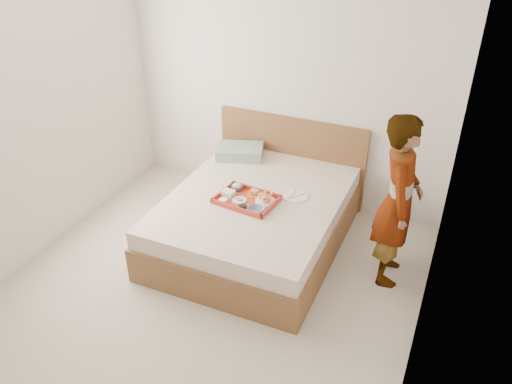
{
  "coord_description": "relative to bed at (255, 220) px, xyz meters",
  "views": [
    {
      "loc": [
        1.78,
        -2.81,
        3.12
      ],
      "look_at": [
        0.15,
        0.9,
        0.65
      ],
      "focal_mm": 36.5,
      "sensor_mm": 36.0,
      "label": 1
    }
  ],
  "objects": [
    {
      "name": "headboard",
      "position": [
        0.0,
        0.97,
        0.21
      ],
      "size": [
        1.65,
        0.06,
        0.95
      ],
      "primitive_type": "cube",
      "color": "brown",
      "rests_on": "ground"
    },
    {
      "name": "sauce_dish",
      "position": [
        -0.01,
        -0.26,
        0.29
      ],
      "size": [
        0.09,
        0.09,
        0.03
      ],
      "primitive_type": "cylinder",
      "rotation": [
        0.0,
        0.0,
        -0.11
      ],
      "color": "black",
      "rests_on": "tray"
    },
    {
      "name": "person",
      "position": [
        1.29,
        0.04,
        0.52
      ],
      "size": [
        0.45,
        0.62,
        1.57
      ],
      "primitive_type": "imported",
      "rotation": [
        0.0,
        0.0,
        1.71
      ],
      "color": "silver",
      "rests_on": "ground"
    },
    {
      "name": "wall_left",
      "position": [
        -1.85,
        -1.0,
        1.04
      ],
      "size": [
        0.01,
        4.0,
        2.6
      ],
      "primitive_type": "cube",
      "color": "silver",
      "rests_on": "ground"
    },
    {
      "name": "bed",
      "position": [
        0.0,
        0.0,
        0.0
      ],
      "size": [
        1.65,
        2.0,
        0.53
      ],
      "primitive_type": "cube",
      "color": "brown",
      "rests_on": "ground"
    },
    {
      "name": "wall_right",
      "position": [
        1.65,
        -1.0,
        1.04
      ],
      "size": [
        0.01,
        4.0,
        2.6
      ],
      "primitive_type": "cube",
      "color": "silver",
      "rests_on": "ground"
    },
    {
      "name": "prawn_plate",
      "position": [
        0.13,
        -0.07,
        0.29
      ],
      "size": [
        0.21,
        0.21,
        0.01
      ],
      "primitive_type": "cylinder",
      "rotation": [
        0.0,
        0.0,
        -0.11
      ],
      "color": "white",
      "rests_on": "tray"
    },
    {
      "name": "ground",
      "position": [
        -0.1,
        -1.0,
        -0.27
      ],
      "size": [
        3.5,
        4.0,
        0.01
      ],
      "primitive_type": "cube",
      "color": "beige",
      "rests_on": "ground"
    },
    {
      "name": "wall_back",
      "position": [
        -0.1,
        1.0,
        1.04
      ],
      "size": [
        3.5,
        0.01,
        2.6
      ],
      "primitive_type": "cube",
      "color": "silver",
      "rests_on": "ground"
    },
    {
      "name": "dinner_plate",
      "position": [
        0.34,
        0.16,
        0.27
      ],
      "size": [
        0.31,
        0.31,
        0.01
      ],
      "primitive_type": "cylinder",
      "rotation": [
        0.0,
        0.0,
        -0.39
      ],
      "color": "white",
      "rests_on": "bed"
    },
    {
      "name": "meat_plate",
      "position": [
        -0.1,
        -0.14,
        0.28
      ],
      "size": [
        0.15,
        0.15,
        0.01
      ],
      "primitive_type": "cylinder",
      "rotation": [
        0.0,
        0.0,
        -0.11
      ],
      "color": "white",
      "rests_on": "tray"
    },
    {
      "name": "pillow",
      "position": [
        -0.49,
        0.69,
        0.32
      ],
      "size": [
        0.57,
        0.47,
        0.12
      ],
      "primitive_type": "cube",
      "rotation": [
        0.0,
        0.0,
        0.33
      ],
      "color": "gray",
      "rests_on": "bed"
    },
    {
      "name": "plastic_tub",
      "position": [
        -0.23,
        -0.1,
        0.3
      ],
      "size": [
        0.12,
        0.11,
        0.05
      ],
      "primitive_type": "cube",
      "rotation": [
        0.0,
        0.0,
        -0.11
      ],
      "color": "silver",
      "rests_on": "tray"
    },
    {
      "name": "navy_bowl_big",
      "position": [
        0.12,
        -0.25,
        0.3
      ],
      "size": [
        0.17,
        0.17,
        0.04
      ],
      "primitive_type": "imported",
      "rotation": [
        0.0,
        0.0,
        -0.11
      ],
      "color": "navy",
      "rests_on": "tray"
    },
    {
      "name": "tray",
      "position": [
        -0.04,
        -0.11,
        0.29
      ],
      "size": [
        0.59,
        0.46,
        0.05
      ],
      "primitive_type": "cube",
      "rotation": [
        0.0,
        0.0,
        -0.11
      ],
      "color": "#AB3623",
      "rests_on": "bed"
    },
    {
      "name": "cheese_round",
      "position": [
        -0.23,
        -0.22,
        0.29
      ],
      "size": [
        0.09,
        0.09,
        0.03
      ],
      "primitive_type": "cylinder",
      "rotation": [
        0.0,
        0.0,
        -0.11
      ],
      "color": "white",
      "rests_on": "tray"
    },
    {
      "name": "salad_bowl",
      "position": [
        -0.21,
        0.03,
        0.3
      ],
      "size": [
        0.13,
        0.13,
        0.04
      ],
      "primitive_type": "imported",
      "rotation": [
        0.0,
        0.0,
        -0.11
      ],
      "color": "navy",
      "rests_on": "tray"
    },
    {
      "name": "bread_plate",
      "position": [
        -0.01,
        0.01,
        0.28
      ],
      "size": [
        0.15,
        0.15,
        0.01
      ],
      "primitive_type": "cylinder",
      "rotation": [
        0.0,
        0.0,
        -0.11
      ],
      "color": "orange",
      "rests_on": "tray"
    }
  ]
}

